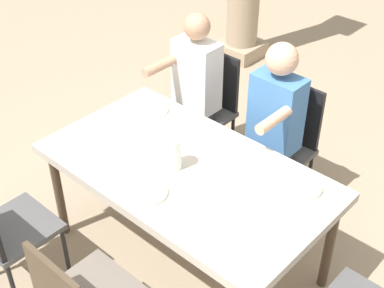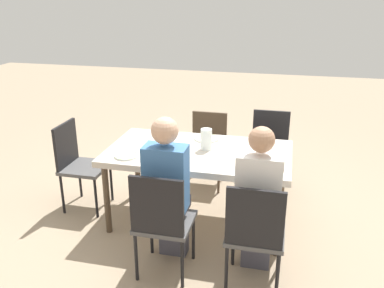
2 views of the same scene
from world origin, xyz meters
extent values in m
plane|color=gray|center=(0.00, 0.00, 0.00)|extent=(16.00, 16.00, 0.00)
cube|color=beige|center=(0.00, 0.00, 0.74)|extent=(1.76, 0.98, 0.06)
cylinder|color=#473828|center=(-0.80, 0.41, 0.35)|extent=(0.06, 0.06, 0.71)
cylinder|color=#473828|center=(0.80, 0.41, 0.35)|extent=(0.06, 0.06, 0.71)
cylinder|color=#473828|center=(-0.80, -0.41, 0.35)|extent=(0.06, 0.06, 0.71)
cylinder|color=#473828|center=(0.80, -0.41, 0.35)|extent=(0.06, 0.06, 0.71)
cube|color=#4F4F50|center=(-0.63, 0.83, 0.46)|extent=(0.44, 0.44, 0.04)
cube|color=black|center=(-0.63, 1.03, 0.70)|extent=(0.42, 0.03, 0.47)
cylinder|color=black|center=(-0.82, 0.64, 0.22)|extent=(0.03, 0.03, 0.44)
cylinder|color=black|center=(-0.44, 0.64, 0.22)|extent=(0.03, 0.03, 0.44)
cylinder|color=black|center=(-0.82, 1.02, 0.22)|extent=(0.03, 0.03, 0.44)
cylinder|color=black|center=(-0.44, 1.02, 0.22)|extent=(0.03, 0.03, 0.44)
cube|color=#4F4F50|center=(-0.63, -0.83, 0.45)|extent=(0.44, 0.44, 0.04)
cube|color=black|center=(-0.63, -1.03, 0.68)|extent=(0.42, 0.03, 0.47)
cylinder|color=black|center=(-0.44, -0.64, 0.21)|extent=(0.03, 0.03, 0.43)
cylinder|color=black|center=(-0.82, -0.64, 0.21)|extent=(0.03, 0.03, 0.43)
cylinder|color=black|center=(-0.44, -1.02, 0.21)|extent=(0.03, 0.03, 0.43)
cylinder|color=black|center=(-0.82, -1.02, 0.21)|extent=(0.03, 0.03, 0.43)
cube|color=#4F4F50|center=(0.09, 0.83, 0.45)|extent=(0.44, 0.44, 0.04)
cube|color=black|center=(0.09, 1.03, 0.70)|extent=(0.42, 0.03, 0.49)
cylinder|color=black|center=(-0.10, 0.64, 0.22)|extent=(0.03, 0.03, 0.44)
cylinder|color=black|center=(0.28, 0.64, 0.22)|extent=(0.03, 0.03, 0.44)
cylinder|color=black|center=(-0.10, 1.02, 0.22)|extent=(0.03, 0.03, 0.44)
cylinder|color=black|center=(0.28, 1.02, 0.22)|extent=(0.03, 0.03, 0.44)
cube|color=#6A6158|center=(0.09, -0.83, 0.44)|extent=(0.44, 0.44, 0.04)
cube|color=#473828|center=(0.09, -1.03, 0.65)|extent=(0.42, 0.03, 0.41)
cylinder|color=#473828|center=(0.28, -0.64, 0.21)|extent=(0.03, 0.03, 0.42)
cylinder|color=#473828|center=(-0.10, -0.64, 0.21)|extent=(0.03, 0.03, 0.42)
cylinder|color=#473828|center=(0.28, -1.02, 0.21)|extent=(0.03, 0.03, 0.42)
cylinder|color=#473828|center=(-0.10, -1.02, 0.21)|extent=(0.03, 0.03, 0.42)
cube|color=#4F4F50|center=(1.22, 0.00, 0.46)|extent=(0.44, 0.44, 0.04)
cube|color=black|center=(1.42, 0.00, 0.70)|extent=(0.03, 0.42, 0.47)
cylinder|color=black|center=(1.03, 0.19, 0.22)|extent=(0.03, 0.03, 0.44)
cylinder|color=black|center=(1.03, -0.19, 0.22)|extent=(0.03, 0.03, 0.44)
cylinder|color=black|center=(1.41, 0.19, 0.22)|extent=(0.03, 0.03, 0.44)
cylinder|color=black|center=(1.41, -0.19, 0.22)|extent=(0.03, 0.03, 0.44)
cube|color=#3F3F4C|center=(0.09, 0.58, 0.23)|extent=(0.24, 0.14, 0.46)
cube|color=#3F3F4C|center=(0.09, 0.67, 0.51)|extent=(0.28, 0.32, 0.10)
cube|color=#3F72B2|center=(0.09, 0.78, 0.83)|extent=(0.34, 0.20, 0.53)
sphere|color=tan|center=(0.09, 0.78, 1.22)|extent=(0.21, 0.21, 0.21)
cylinder|color=tan|center=(0.23, 0.54, 0.94)|extent=(0.07, 0.30, 0.07)
cube|color=#3F3F4C|center=(-0.63, 0.60, 0.23)|extent=(0.24, 0.14, 0.46)
cube|color=#3F3F4C|center=(-0.63, 0.69, 0.51)|extent=(0.28, 0.32, 0.10)
cube|color=white|center=(-0.63, 0.80, 0.83)|extent=(0.34, 0.20, 0.54)
sphere|color=tan|center=(-0.63, 0.80, 1.21)|extent=(0.19, 0.19, 0.19)
cylinder|color=tan|center=(-0.77, 0.56, 0.95)|extent=(0.07, 0.30, 0.07)
cylinder|color=white|center=(-0.60, 0.30, 0.77)|extent=(0.22, 0.22, 0.01)
torus|color=#A9CD91|center=(-0.60, 0.30, 0.78)|extent=(0.22, 0.22, 0.01)
cube|color=silver|center=(-0.75, 0.30, 0.77)|extent=(0.03, 0.17, 0.01)
cube|color=silver|center=(-0.45, 0.30, 0.77)|extent=(0.03, 0.17, 0.01)
cylinder|color=white|center=(-0.01, -0.32, 0.77)|extent=(0.26, 0.26, 0.01)
torus|color=#A9CD91|center=(-0.01, -0.32, 0.78)|extent=(0.26, 0.26, 0.01)
cube|color=silver|center=(-0.16, -0.32, 0.77)|extent=(0.03, 0.17, 0.01)
cube|color=silver|center=(0.14, -0.32, 0.77)|extent=(0.02, 0.17, 0.01)
cylinder|color=white|center=(0.62, 0.31, 0.77)|extent=(0.22, 0.22, 0.01)
torus|color=#A9CD91|center=(0.62, 0.31, 0.78)|extent=(0.22, 0.22, 0.01)
cube|color=silver|center=(0.47, 0.31, 0.77)|extent=(0.03, 0.17, 0.01)
cube|color=silver|center=(0.77, 0.31, 0.77)|extent=(0.02, 0.17, 0.01)
cylinder|color=white|center=(-0.06, -0.05, 0.87)|extent=(0.11, 0.11, 0.20)
cylinder|color=#EFEAC6|center=(-0.06, -0.05, 0.84)|extent=(0.10, 0.10, 0.13)
camera|label=1|loc=(1.74, -1.86, 2.80)|focal=51.22mm
camera|label=2|loc=(-0.78, 3.58, 2.22)|focal=38.36mm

